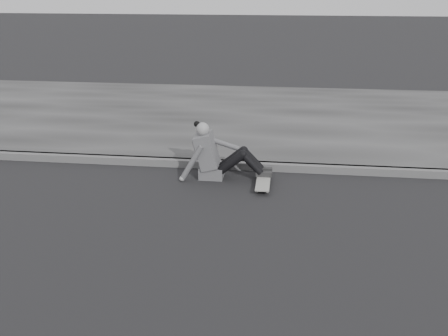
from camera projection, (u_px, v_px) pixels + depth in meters
The scene contains 5 objects.
ground at pixel (267, 253), 5.52m from camera, with size 80.00×80.00×0.00m, color black.
curb at pixel (274, 167), 7.90m from camera, with size 24.00×0.16×0.12m, color #515151.
sidewalk at pixel (278, 118), 10.70m from camera, with size 24.00×6.00×0.12m, color #333333.
skateboard at pixel (263, 181), 7.30m from camera, with size 0.20×0.78×0.09m.
seated_woman at pixel (216, 155), 7.51m from camera, with size 1.38×0.46×0.88m.
Camera 1 is at (0.11, -4.86, 2.83)m, focal length 40.00 mm.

